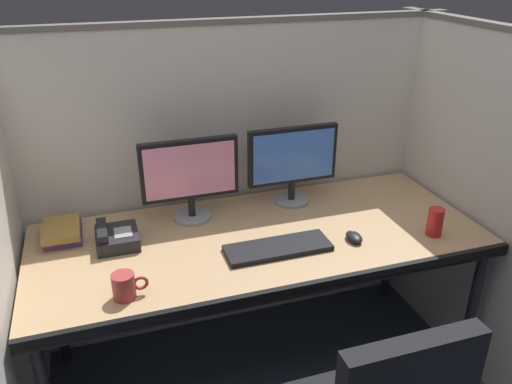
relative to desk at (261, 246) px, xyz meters
The scene contains 12 objects.
cubicle_partition_rear 0.47m from the desk, 90.00° to the left, with size 2.21×0.06×1.57m.
cubicle_partition_left 1.00m from the desk, behind, with size 0.06×1.41×1.57m.
cubicle_partition_right 1.00m from the desk, ahead, with size 0.06×1.41×1.57m.
desk is the anchor object (origin of this frame).
monitor_left 0.44m from the desk, 133.85° to the left, with size 0.43×0.17×0.37m.
monitor_right 0.45m from the desk, 47.49° to the left, with size 0.43×0.17×0.37m.
keyboard_main 0.14m from the desk, 76.20° to the right, with size 0.43×0.15×0.02m, color black.
computer_mouse 0.40m from the desk, 23.22° to the right, with size 0.06×0.10×0.04m.
book_stack 0.84m from the desk, 162.88° to the left, with size 0.15×0.23×0.06m.
soda_can 0.75m from the desk, 16.95° to the right, with size 0.07×0.07×0.12m, color red.
coffee_mug 0.64m from the desk, 156.47° to the right, with size 0.13×0.08×0.09m.
desk_phone 0.60m from the desk, 168.13° to the left, with size 0.17×0.19×0.09m.
Camera 1 is at (-0.61, -1.50, 1.84)m, focal length 36.13 mm.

